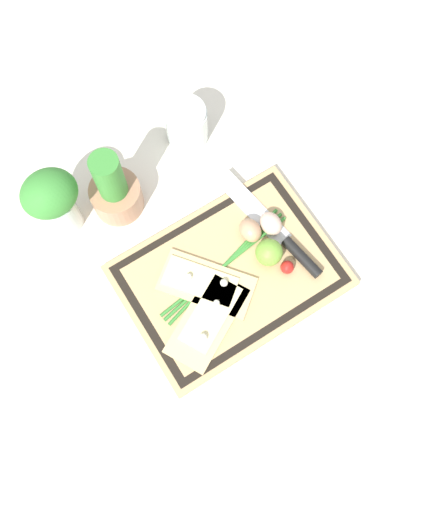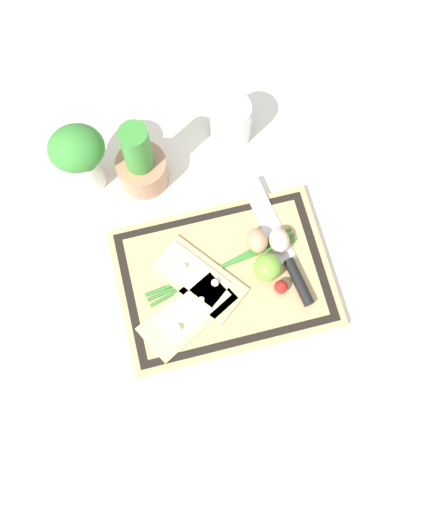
{
  "view_description": "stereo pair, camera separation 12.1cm",
  "coord_description": "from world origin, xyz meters",
  "px_view_note": "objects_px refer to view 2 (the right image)",
  "views": [
    {
      "loc": [
        -0.2,
        -0.28,
        1.18
      ],
      "look_at": [
        0.0,
        0.04,
        0.04
      ],
      "focal_mm": 42.0,
      "sensor_mm": 36.0,
      "label": 1
    },
    {
      "loc": [
        -0.09,
        -0.33,
        1.18
      ],
      "look_at": [
        0.0,
        0.04,
        0.04
      ],
      "focal_mm": 42.0,
      "sensor_mm": 36.0,
      "label": 2
    }
  ],
  "objects_px": {
    "pizza_slice_near": "(188,313)",
    "pizza_slice_far": "(198,278)",
    "herb_glass": "(80,156)",
    "cherry_tomato_red": "(281,287)",
    "lime": "(268,267)",
    "egg_pink": "(279,240)",
    "knife": "(288,261)",
    "egg_brown": "(257,241)",
    "herb_pot": "(141,164)",
    "sauce_jar": "(231,123)"
  },
  "relations": [
    {
      "from": "knife",
      "to": "egg_pink",
      "type": "distance_m",
      "value": 0.05
    },
    {
      "from": "sauce_jar",
      "to": "herb_glass",
      "type": "xyz_separation_m",
      "value": [
        -0.32,
        -0.04,
        0.07
      ]
    },
    {
      "from": "egg_brown",
      "to": "lime",
      "type": "height_order",
      "value": "lime"
    },
    {
      "from": "herb_pot",
      "to": "sauce_jar",
      "type": "distance_m",
      "value": 0.22
    },
    {
      "from": "egg_pink",
      "to": "herb_pot",
      "type": "distance_m",
      "value": 0.33
    },
    {
      "from": "lime",
      "to": "egg_pink",
      "type": "bearing_deg",
      "value": 52.53
    },
    {
      "from": "egg_brown",
      "to": "herb_pot",
      "type": "xyz_separation_m",
      "value": [
        -0.19,
        0.21,
        0.03
      ]
    },
    {
      "from": "knife",
      "to": "pizza_slice_far",
      "type": "bearing_deg",
      "value": 176.62
    },
    {
      "from": "egg_brown",
      "to": "lime",
      "type": "xyz_separation_m",
      "value": [
        0.0,
        -0.06,
        0.01
      ]
    },
    {
      "from": "knife",
      "to": "cherry_tomato_red",
      "type": "height_order",
      "value": "cherry_tomato_red"
    },
    {
      "from": "egg_pink",
      "to": "sauce_jar",
      "type": "height_order",
      "value": "sauce_jar"
    },
    {
      "from": "knife",
      "to": "herb_pot",
      "type": "height_order",
      "value": "herb_pot"
    },
    {
      "from": "egg_pink",
      "to": "cherry_tomato_red",
      "type": "xyz_separation_m",
      "value": [
        -0.02,
        -0.09,
        -0.01
      ]
    },
    {
      "from": "pizza_slice_near",
      "to": "knife",
      "type": "bearing_deg",
      "value": 13.79
    },
    {
      "from": "sauce_jar",
      "to": "herb_glass",
      "type": "relative_size",
      "value": 0.55
    },
    {
      "from": "lime",
      "to": "herb_glass",
      "type": "distance_m",
      "value": 0.44
    },
    {
      "from": "sauce_jar",
      "to": "herb_glass",
      "type": "height_order",
      "value": "herb_glass"
    },
    {
      "from": "pizza_slice_near",
      "to": "herb_pot",
      "type": "relative_size",
      "value": 1.1
    },
    {
      "from": "pizza_slice_near",
      "to": "egg_pink",
      "type": "height_order",
      "value": "egg_pink"
    },
    {
      "from": "herb_pot",
      "to": "herb_glass",
      "type": "distance_m",
      "value": 0.13
    },
    {
      "from": "cherry_tomato_red",
      "to": "herb_pot",
      "type": "xyz_separation_m",
      "value": [
        -0.22,
        0.32,
        0.03
      ]
    },
    {
      "from": "egg_brown",
      "to": "lime",
      "type": "distance_m",
      "value": 0.06
    },
    {
      "from": "knife",
      "to": "herb_glass",
      "type": "relative_size",
      "value": 1.59
    },
    {
      "from": "cherry_tomato_red",
      "to": "sauce_jar",
      "type": "distance_m",
      "value": 0.38
    },
    {
      "from": "pizza_slice_far",
      "to": "knife",
      "type": "relative_size",
      "value": 0.68
    },
    {
      "from": "cherry_tomato_red",
      "to": "herb_glass",
      "type": "xyz_separation_m",
      "value": [
        -0.33,
        0.34,
        0.08
      ]
    },
    {
      "from": "pizza_slice_far",
      "to": "sauce_jar",
      "type": "height_order",
      "value": "sauce_jar"
    },
    {
      "from": "lime",
      "to": "herb_pot",
      "type": "bearing_deg",
      "value": 125.78
    },
    {
      "from": "egg_pink",
      "to": "pizza_slice_near",
      "type": "bearing_deg",
      "value": -155.46
    },
    {
      "from": "pizza_slice_near",
      "to": "cherry_tomato_red",
      "type": "relative_size",
      "value": 7.67
    },
    {
      "from": "sauce_jar",
      "to": "egg_brown",
      "type": "bearing_deg",
      "value": -93.15
    },
    {
      "from": "pizza_slice_far",
      "to": "knife",
      "type": "height_order",
      "value": "pizza_slice_far"
    },
    {
      "from": "knife",
      "to": "egg_brown",
      "type": "relative_size",
      "value": 5.69
    },
    {
      "from": "pizza_slice_near",
      "to": "herb_glass",
      "type": "bearing_deg",
      "value": 111.87
    },
    {
      "from": "pizza_slice_near",
      "to": "sauce_jar",
      "type": "height_order",
      "value": "sauce_jar"
    },
    {
      "from": "cherry_tomato_red",
      "to": "herb_pot",
      "type": "bearing_deg",
      "value": 124.12
    },
    {
      "from": "pizza_slice_near",
      "to": "pizza_slice_far",
      "type": "height_order",
      "value": "same"
    },
    {
      "from": "lime",
      "to": "sauce_jar",
      "type": "relative_size",
      "value": 0.54
    },
    {
      "from": "egg_pink",
      "to": "herb_glass",
      "type": "height_order",
      "value": "herb_glass"
    },
    {
      "from": "pizza_slice_near",
      "to": "pizza_slice_far",
      "type": "bearing_deg",
      "value": 62.05
    },
    {
      "from": "egg_brown",
      "to": "lime",
      "type": "bearing_deg",
      "value": -86.36
    },
    {
      "from": "cherry_tomato_red",
      "to": "sauce_jar",
      "type": "height_order",
      "value": "sauce_jar"
    },
    {
      "from": "egg_brown",
      "to": "sauce_jar",
      "type": "height_order",
      "value": "sauce_jar"
    },
    {
      "from": "herb_glass",
      "to": "cherry_tomato_red",
      "type": "bearing_deg",
      "value": -46.01
    },
    {
      "from": "egg_pink",
      "to": "cherry_tomato_red",
      "type": "distance_m",
      "value": 0.1
    },
    {
      "from": "knife",
      "to": "egg_pink",
      "type": "xyz_separation_m",
      "value": [
        -0.01,
        0.04,
        0.01
      ]
    },
    {
      "from": "herb_pot",
      "to": "sauce_jar",
      "type": "bearing_deg",
      "value": 16.3
    },
    {
      "from": "cherry_tomato_red",
      "to": "sauce_jar",
      "type": "xyz_separation_m",
      "value": [
        -0.01,
        0.38,
        0.01
      ]
    },
    {
      "from": "pizza_slice_far",
      "to": "egg_pink",
      "type": "relative_size",
      "value": 3.89
    },
    {
      "from": "pizza_slice_far",
      "to": "egg_pink",
      "type": "xyz_separation_m",
      "value": [
        0.18,
        0.03,
        0.02
      ]
    }
  ]
}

